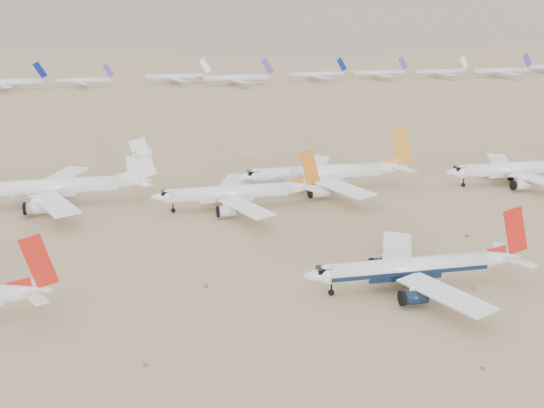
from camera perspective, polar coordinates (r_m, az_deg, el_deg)
The scene contains 8 objects.
ground at distance 139.46m, azimuth 7.82°, elevation -8.20°, with size 7000.00×7000.00×0.00m, color olive.
main_airliner at distance 146.26m, azimuth 12.04°, elevation -5.21°, with size 46.97×45.87×16.57m.
row2_navy_widebody at distance 232.72m, azimuth 19.94°, elevation 2.77°, with size 48.12×47.06×17.12m.
row2_gold_tail at distance 212.31m, azimuth 4.50°, elevation 2.58°, with size 53.24×52.06×18.95m.
row2_orange_tail at distance 194.07m, azimuth -3.00°, elevation 0.93°, with size 45.86×44.86×16.36m.
row2_white_trijet at distance 206.23m, azimuth -17.43°, elevation 1.40°, with size 53.66×52.45×19.02m.
distant_storage_row at distance 457.35m, azimuth -1.28°, elevation 10.66°, with size 663.28×62.48×14.77m.
desert_scrub at distance 111.75m, azimuth -3.08°, elevation -14.96°, with size 206.06×121.67×0.63m.
Camera 1 is at (-44.34, -117.53, 60.57)m, focal length 45.00 mm.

